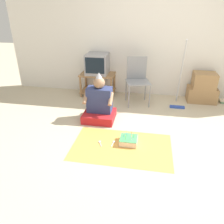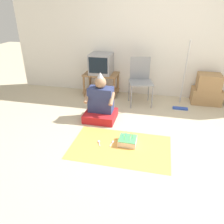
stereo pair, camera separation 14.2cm
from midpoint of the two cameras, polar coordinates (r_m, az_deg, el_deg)
ground_plane at (r=3.14m, az=11.60°, el=-9.36°), size 16.00×16.00×0.00m
wall_back at (r=4.67m, az=14.22°, el=19.13°), size 6.40×0.06×2.55m
tv_stand at (r=4.78m, az=-1.94°, el=7.82°), size 0.72×0.46×0.48m
tv at (r=4.67m, az=-2.01°, el=12.49°), size 0.45×0.44×0.42m
folding_chair at (r=4.32m, az=8.38°, el=8.86°), size 0.53×0.50×0.90m
cardboard_box_stack at (r=4.76m, az=24.41°, el=5.26°), size 0.57×0.37×0.60m
dust_mop at (r=4.32m, az=18.86°, el=5.64°), size 0.28×0.32×1.27m
person_seated at (r=3.71m, az=-1.90°, el=1.96°), size 0.53×0.48×0.83m
party_cloth at (r=3.11m, az=3.47°, el=-9.10°), size 1.39×0.86×0.01m
birthday_cake at (r=3.16m, az=5.39°, el=-7.47°), size 0.25×0.25×0.16m
plastic_spoon_near at (r=3.18m, az=1.43°, el=-7.93°), size 0.04×0.14×0.01m
plastic_spoon_far at (r=3.19m, az=-2.17°, el=-7.82°), size 0.07×0.14×0.01m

